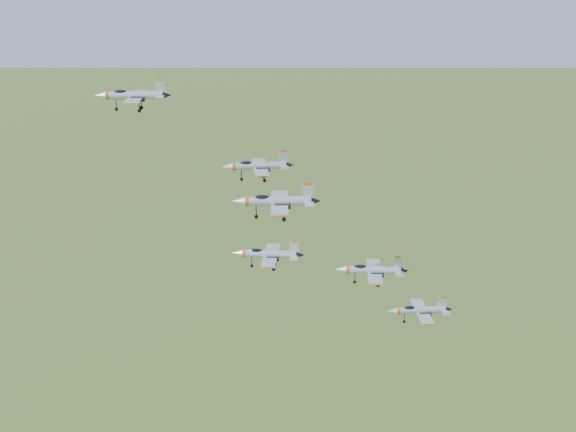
{
  "coord_description": "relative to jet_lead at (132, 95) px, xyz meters",
  "views": [
    {
      "loc": [
        2.14,
        -122.17,
        177.16
      ],
      "look_at": [
        8.21,
        -1.61,
        131.92
      ],
      "focal_mm": 50.0,
      "sensor_mm": 36.0,
      "label": 1
    }
  ],
  "objects": [
    {
      "name": "jet_left_low",
      "position": [
        22.57,
        -8.11,
        -26.4
      ],
      "size": [
        12.77,
        10.64,
        3.41
      ],
      "rotation": [
        0.0,
        0.0,
        -0.13
      ],
      "color": "#ABB0B8"
    },
    {
      "name": "jet_left_high",
      "position": [
        20.97,
        -11.99,
        -9.25
      ],
      "size": [
        11.82,
        9.76,
        3.16
      ],
      "rotation": [
        0.0,
        0.0,
        0.05
      ],
      "color": "#ABB0B8"
    },
    {
      "name": "jet_right_low",
      "position": [
        37.77,
        -26.84,
        -21.33
      ],
      "size": [
        11.15,
        9.25,
        2.98
      ],
      "rotation": [
        0.0,
        0.0,
        -0.1
      ],
      "color": "#ABB0B8"
    },
    {
      "name": "jet_lead",
      "position": [
        0.0,
        0.0,
        0.0
      ],
      "size": [
        13.15,
        10.82,
        3.52
      ],
      "rotation": [
        0.0,
        0.0,
        -0.03
      ],
      "color": "#ABB0B8"
    },
    {
      "name": "jet_trail",
      "position": [
        48.12,
        -15.56,
        -34.17
      ],
      "size": [
        11.32,
        9.31,
        3.03
      ],
      "rotation": [
        0.0,
        0.0,
        0.02
      ],
      "color": "#ABB0B8"
    },
    {
      "name": "jet_right_high",
      "position": [
        23.29,
        -30.37,
        -8.82
      ],
      "size": [
        12.58,
        10.36,
        3.37
      ],
      "rotation": [
        0.0,
        0.0,
        -0.03
      ],
      "color": "#ABB0B8"
    }
  ]
}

